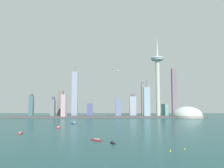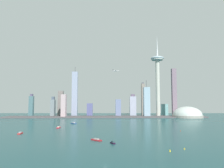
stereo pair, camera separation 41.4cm
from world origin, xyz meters
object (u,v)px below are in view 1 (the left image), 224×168
at_px(boat_2, 113,143).
at_px(channel_buoy_2, 170,150).
at_px(stadium_dome, 187,115).
at_px(skyscraper_3, 165,110).
at_px(observation_tower, 158,72).
at_px(skyscraper_10, 61,103).
at_px(skyscraper_8, 147,102).
at_px(skyscraper_0, 143,99).
at_px(channel_buoy_1, 185,148).
at_px(airplane, 116,71).
at_px(boat_1, 20,133).
at_px(channel_buoy_0, 181,131).
at_px(skyscraper_1, 53,108).
at_px(skyscraper_11, 90,110).
at_px(skyscraper_2, 174,93).
at_px(skyscraper_5, 133,106).
at_px(skyscraper_6, 118,108).
at_px(boat_0, 59,127).
at_px(boat_4, 74,123).
at_px(boat_3, 97,140).
at_px(skyscraper_9, 31,106).
at_px(skyscraper_7, 75,94).

bearing_deg(boat_2, channel_buoy_2, -151.79).
height_order(stadium_dome, skyscraper_3, skyscraper_3).
height_order(observation_tower, boat_2, observation_tower).
bearing_deg(skyscraper_10, skyscraper_8, -12.44).
height_order(observation_tower, skyscraper_10, observation_tower).
height_order(skyscraper_0, channel_buoy_1, skyscraper_0).
distance_m(observation_tower, skyscraper_8, 116.32).
xyz_separation_m(skyscraper_8, airplane, (-109.91, 8.85, 113.71)).
distance_m(boat_1, channel_buoy_0, 282.42).
distance_m(skyscraper_1, skyscraper_11, 132.74).
distance_m(skyscraper_10, channel_buoy_0, 539.97).
bearing_deg(observation_tower, boat_1, -130.46).
bearing_deg(skyscraper_2, channel_buoy_0, -106.72).
distance_m(skyscraper_5, skyscraper_6, 61.03).
distance_m(boat_1, airplane, 467.89).
distance_m(skyscraper_2, skyscraper_10, 429.41).
bearing_deg(boat_0, channel_buoy_2, 42.49).
bearing_deg(airplane, boat_4, -106.44).
height_order(boat_0, boat_3, boat_0).
bearing_deg(boat_1, skyscraper_6, -27.57).
height_order(skyscraper_5, skyscraper_11, skyscraper_5).
height_order(skyscraper_2, skyscraper_10, skyscraper_2).
bearing_deg(skyscraper_2, boat_4, -145.33).
bearing_deg(skyscraper_9, skyscraper_1, -29.09).
bearing_deg(boat_2, skyscraper_5, -35.37).
bearing_deg(skyscraper_6, skyscraper_3, 16.19).
relative_size(skyscraper_5, skyscraper_7, 0.45).
bearing_deg(boat_4, observation_tower, 87.61).
xyz_separation_m(channel_buoy_0, channel_buoy_1, (-47.37, -144.91, -0.36)).
height_order(skyscraper_6, boat_0, skyscraper_6).
height_order(skyscraper_1, skyscraper_2, skyscraper_2).
bearing_deg(skyscraper_7, skyscraper_2, -5.55).
bearing_deg(skyscraper_9, stadium_dome, -10.30).
bearing_deg(boat_3, skyscraper_11, 138.97).
relative_size(boat_1, airplane, 0.60).
distance_m(skyscraper_6, boat_3, 478.40).
bearing_deg(skyscraper_0, skyscraper_10, 179.51).
relative_size(skyscraper_10, boat_2, 10.06).
bearing_deg(boat_4, skyscraper_8, 92.33).
xyz_separation_m(skyscraper_2, skyscraper_6, (-201.12, 21.29, -55.68)).
relative_size(boat_4, channel_buoy_2, 6.33).
relative_size(stadium_dome, skyscraper_9, 1.22).
height_order(skyscraper_1, channel_buoy_1, skyscraper_1).
xyz_separation_m(boat_3, channel_buoy_1, (102.92, -57.57, -0.20)).
xyz_separation_m(skyscraper_7, boat_2, (123.97, -510.60, -81.55)).
height_order(skyscraper_3, boat_1, skyscraper_3).
bearing_deg(skyscraper_1, airplane, -1.99).
bearing_deg(skyscraper_7, skyscraper_0, 7.72).
bearing_deg(boat_4, channel_buoy_2, -16.15).
bearing_deg(skyscraper_6, boat_4, -116.83).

